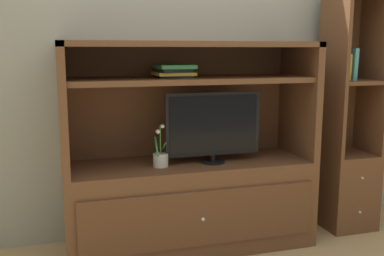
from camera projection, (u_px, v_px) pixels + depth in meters
painted_rear_wall at (177, 50)px, 3.30m from camera, size 6.00×0.10×2.80m
media_console at (190, 182)px, 3.13m from camera, size 1.73×0.60×1.45m
tv_monitor at (213, 126)px, 3.03m from camera, size 0.68×0.17×0.49m
potted_plant at (161, 158)px, 2.97m from camera, size 0.10×0.11×0.29m
magazine_stack at (174, 71)px, 2.96m from camera, size 0.26×0.32×0.09m
bookshelf_tall at (347, 149)px, 3.46m from camera, size 0.38×0.39×1.84m
upright_book_row at (344, 65)px, 3.31m from camera, size 0.12×0.18×0.24m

